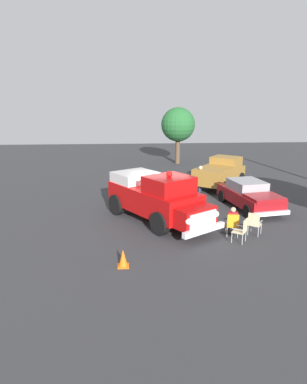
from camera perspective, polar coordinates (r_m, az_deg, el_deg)
ground_plane at (r=17.45m, az=1.12°, el=-4.06°), size 60.00×60.00×0.00m
vintage_fire_truck at (r=16.54m, az=0.49°, el=-0.79°), size 6.17×5.06×2.59m
classic_hot_rod at (r=19.25m, az=15.33°, el=-0.47°), size 4.61×2.57×1.46m
parked_pickup at (r=23.63m, az=10.82°, el=3.18°), size 4.90×4.35×1.90m
lawn_chair_near_truck at (r=15.19m, az=12.71°, el=-5.00°), size 0.57×0.58×1.02m
lawn_chair_by_car at (r=14.66m, az=14.20°, el=-5.82°), size 0.68×0.69×1.02m
lawn_chair_spare at (r=15.54m, az=16.05°, el=-4.76°), size 0.69×0.69×1.02m
spectator_seated at (r=15.28m, az=12.68°, el=-4.45°), size 0.59×0.46×1.29m
spectator_standing at (r=22.03m, az=7.60°, el=2.41°), size 0.61×0.43×1.68m
oak_tree_left at (r=31.73m, az=4.01°, el=10.82°), size 3.00×3.00×4.99m
traffic_cone at (r=12.43m, az=-4.95°, el=-10.68°), size 0.40×0.40×0.64m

